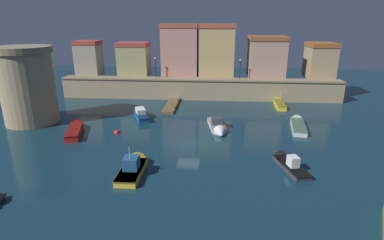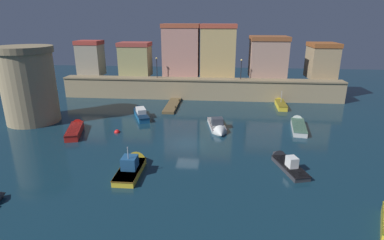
% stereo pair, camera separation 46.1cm
% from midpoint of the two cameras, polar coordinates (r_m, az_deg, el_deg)
% --- Properties ---
extents(ground_plane, '(113.64, 113.64, 0.00)m').
position_cam_midpoint_polar(ground_plane, '(34.37, -0.45, -4.34)').
color(ground_plane, '#112D3D').
extents(quay_wall, '(47.58, 2.69, 3.56)m').
position_cam_midpoint_polar(quay_wall, '(53.04, 1.78, 5.85)').
color(quay_wall, '#9E8966').
rests_on(quay_wall, ground).
extents(old_town_backdrop, '(45.71, 5.79, 9.14)m').
position_cam_midpoint_polar(old_town_backdrop, '(55.63, 4.26, 12.03)').
color(old_town_backdrop, gray).
rests_on(old_town_backdrop, ground).
extents(fortress_tower, '(7.23, 7.23, 9.99)m').
position_cam_midpoint_polar(fortress_tower, '(45.50, -27.87, 5.83)').
color(fortress_tower, '#9E8966').
rests_on(fortress_tower, ground).
extents(pier_dock, '(1.79, 8.36, 0.70)m').
position_cam_midpoint_polar(pier_dock, '(48.66, -3.42, 2.73)').
color(pier_dock, brown).
rests_on(pier_dock, ground).
extents(quay_lamp_0, '(0.32, 0.32, 3.49)m').
position_cam_midpoint_polar(quay_lamp_0, '(53.29, -6.34, 10.27)').
color(quay_lamp_0, black).
rests_on(quay_lamp_0, quay_wall).
extents(quay_lamp_1, '(0.32, 0.32, 3.37)m').
position_cam_midpoint_polar(quay_lamp_1, '(52.34, 9.41, 9.91)').
color(quay_lamp_1, black).
rests_on(quay_lamp_1, quay_wall).
extents(moored_boat_0, '(3.05, 6.15, 1.88)m').
position_cam_midpoint_polar(moored_boat_0, '(30.72, 17.29, -7.44)').
color(moored_boat_0, '#333338').
rests_on(moored_boat_0, ground).
extents(moored_boat_1, '(2.78, 6.59, 1.95)m').
position_cam_midpoint_polar(moored_boat_1, '(38.30, 5.21, -1.39)').
color(moored_boat_1, silver).
rests_on(moored_boat_1, ground).
extents(moored_boat_2, '(3.30, 6.83, 1.38)m').
position_cam_midpoint_polar(moored_boat_2, '(40.19, -20.51, -1.49)').
color(moored_boat_2, red).
rests_on(moored_boat_2, ground).
extents(moored_boat_4, '(4.07, 6.95, 1.67)m').
position_cam_midpoint_polar(moored_boat_4, '(44.34, -9.32, 1.36)').
color(moored_boat_4, '#195689').
rests_on(moored_boat_4, ground).
extents(moored_boat_5, '(2.57, 7.21, 1.49)m').
position_cam_midpoint_polar(moored_boat_5, '(41.66, 19.43, -0.77)').
color(moored_boat_5, silver).
rests_on(moored_boat_5, ground).
extents(moored_boat_6, '(1.52, 6.17, 2.83)m').
position_cam_midpoint_polar(moored_boat_6, '(50.86, 16.35, 2.97)').
color(moored_boat_6, gold).
rests_on(moored_boat_6, ground).
extents(moored_boat_7, '(1.94, 6.07, 3.36)m').
position_cam_midpoint_polar(moored_boat_7, '(29.02, -10.47, -8.17)').
color(moored_boat_7, gold).
rests_on(moored_boat_7, ground).
extents(mooring_buoy_0, '(0.72, 0.72, 0.72)m').
position_cam_midpoint_polar(mooring_buoy_0, '(38.59, -13.43, -2.28)').
color(mooring_buoy_0, red).
rests_on(mooring_buoy_0, ground).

